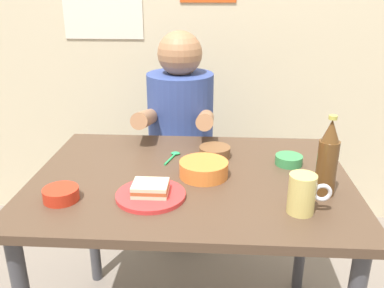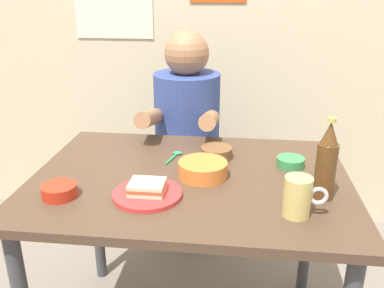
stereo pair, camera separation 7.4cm
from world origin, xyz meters
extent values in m
cube|color=#4C3828|center=(0.00, 0.00, 0.72)|extent=(1.10, 0.80, 0.03)
cylinder|color=#3F3F44|center=(-0.49, 0.34, 0.35)|extent=(0.05, 0.05, 0.71)
cylinder|color=#3F3F44|center=(0.49, 0.34, 0.35)|extent=(0.05, 0.05, 0.71)
cylinder|color=#4C4C51|center=(-0.09, 0.63, 0.21)|extent=(0.08, 0.08, 0.41)
cylinder|color=#2D2D33|center=(-0.09, 0.63, 0.43)|extent=(0.34, 0.34, 0.04)
cylinder|color=#33478C|center=(-0.09, 0.63, 0.71)|extent=(0.32, 0.32, 0.52)
sphere|color=#A0704C|center=(-0.09, 0.63, 1.06)|extent=(0.21, 0.21, 0.21)
cylinder|color=#A0704C|center=(-0.22, 0.38, 0.82)|extent=(0.07, 0.31, 0.14)
cylinder|color=#A0704C|center=(0.04, 0.38, 0.82)|extent=(0.07, 0.31, 0.14)
cylinder|color=red|center=(-0.12, -0.16, 0.75)|extent=(0.22, 0.22, 0.01)
cube|color=beige|center=(-0.12, -0.16, 0.76)|extent=(0.11, 0.09, 0.01)
cube|color=#9E592D|center=(-0.12, -0.16, 0.77)|extent=(0.11, 0.09, 0.01)
cube|color=beige|center=(-0.12, -0.16, 0.78)|extent=(0.11, 0.09, 0.01)
cylinder|color=#D1BC66|center=(0.34, -0.22, 0.80)|extent=(0.08, 0.08, 0.12)
torus|color=silver|center=(0.39, -0.22, 0.81)|extent=(0.06, 0.01, 0.06)
cylinder|color=#593819|center=(0.43, -0.11, 0.83)|extent=(0.06, 0.06, 0.18)
cone|color=#593819|center=(0.43, -0.11, 0.95)|extent=(0.05, 0.05, 0.07)
cylinder|color=#BFB74C|center=(0.43, -0.11, 1.00)|extent=(0.03, 0.03, 0.01)
cylinder|color=orange|center=(0.04, 0.00, 0.77)|extent=(0.17, 0.17, 0.05)
cylinder|color=#B25B2D|center=(0.04, 0.00, 0.78)|extent=(0.14, 0.14, 0.02)
cylinder|color=#388C4C|center=(0.36, 0.12, 0.76)|extent=(0.10, 0.10, 0.03)
cylinder|color=#5B643A|center=(0.36, 0.12, 0.77)|extent=(0.08, 0.08, 0.02)
cylinder|color=red|center=(-0.39, -0.20, 0.76)|extent=(0.11, 0.11, 0.04)
cylinder|color=#A33521|center=(-0.39, -0.20, 0.77)|extent=(0.09, 0.09, 0.02)
cylinder|color=brown|center=(0.08, 0.17, 0.76)|extent=(0.12, 0.12, 0.04)
cylinder|color=brown|center=(0.08, 0.17, 0.77)|extent=(0.10, 0.10, 0.02)
cylinder|color=#26A559|center=(-0.09, 0.13, 0.74)|extent=(0.04, 0.11, 0.01)
ellipsoid|color=#26A559|center=(-0.07, 0.19, 0.75)|extent=(0.04, 0.02, 0.01)
camera|label=1|loc=(0.08, -1.30, 1.37)|focal=38.58mm
camera|label=2|loc=(0.16, -1.29, 1.37)|focal=38.58mm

